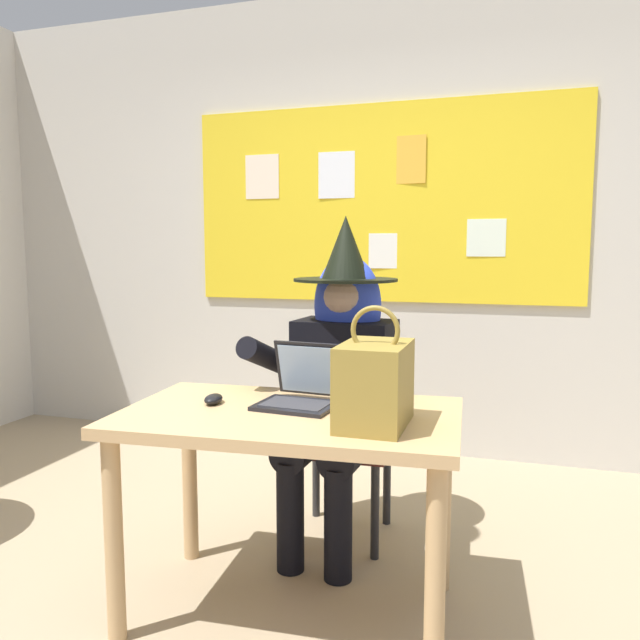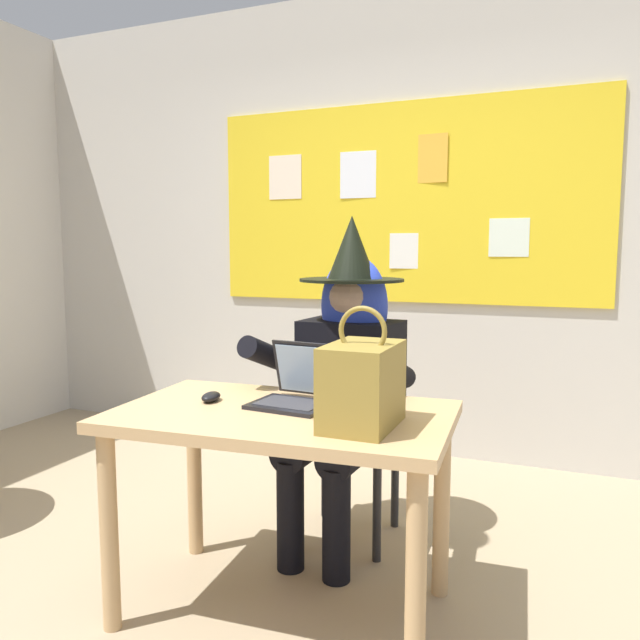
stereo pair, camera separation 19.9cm
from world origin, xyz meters
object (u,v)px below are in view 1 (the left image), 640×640
chair_at_desk (347,421)px  computer_mouse (213,399)px  desk_main (290,442)px  handbag (375,383)px  person_costumed (341,364)px  laptop (302,391)px

chair_at_desk → computer_mouse: chair_at_desk is taller
desk_main → handbag: (0.31, -0.08, 0.24)m
person_costumed → laptop: bearing=2.0°
desk_main → handbag: size_ratio=3.14×
desk_main → chair_at_desk: size_ratio=1.32×
person_costumed → handbag: size_ratio=3.74×
desk_main → computer_mouse: computer_mouse is taller
laptop → computer_mouse: (-0.30, -0.08, -0.03)m
computer_mouse → handbag: 0.63m
laptop → handbag: (0.30, -0.18, 0.09)m
desk_main → laptop: 0.19m
computer_mouse → handbag: size_ratio=0.28×
desk_main → handbag: 0.40m
chair_at_desk → person_costumed: bearing=-2.6°
person_costumed → computer_mouse: size_ratio=13.61×
desk_main → person_costumed: bearing=88.2°
person_costumed → laptop: (-0.01, -0.48, -0.01)m
chair_at_desk → desk_main: bearing=-4.5°
person_costumed → computer_mouse: 0.65m
chair_at_desk → computer_mouse: bearing=-27.7°
person_costumed → computer_mouse: (-0.31, -0.56, -0.04)m
desk_main → chair_at_desk: 0.71m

